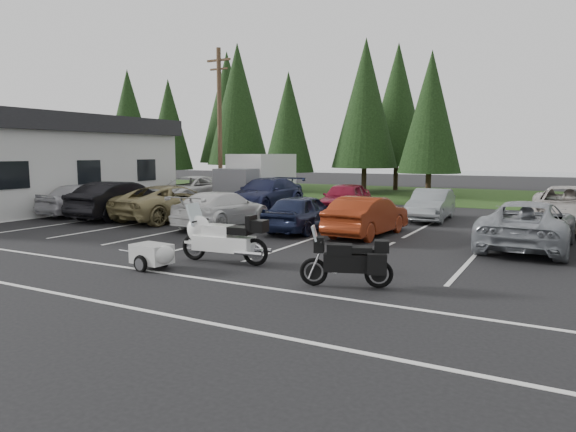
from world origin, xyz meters
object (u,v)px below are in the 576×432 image
(box_truck, at_px, (253,179))
(car_near_3, at_px, (223,209))
(building, at_px, (8,163))
(car_near_1, at_px, (121,200))
(car_near_5, at_px, (367,216))
(car_near_6, at_px, (528,225))
(adventure_motorcycle, at_px, (346,256))
(utility_pole, at_px, (220,123))
(touring_motorcycle, at_px, (224,233))
(cargo_trailer, at_px, (152,256))
(car_far_3, at_px, (431,205))
(car_far_4, at_px, (570,208))
(car_near_4, at_px, (303,213))
(car_far_0, at_px, (190,190))
(car_near_2, at_px, (173,203))
(car_far_2, at_px, (345,199))
(car_far_1, at_px, (265,194))
(car_near_0, at_px, (88,198))

(box_truck, bearing_deg, car_near_3, -65.18)
(building, relative_size, car_near_1, 3.07)
(car_near_1, bearing_deg, car_near_5, 179.78)
(building, xyz_separation_m, car_near_6, (25.13, 0.44, -1.71))
(adventure_motorcycle, bearing_deg, utility_pole, 114.06)
(touring_motorcycle, relative_size, cargo_trailer, 2.05)
(car_far_3, height_order, car_far_4, car_far_4)
(car_near_1, bearing_deg, car_near_4, 179.41)
(car_near_3, height_order, car_far_0, car_far_0)
(box_truck, bearing_deg, car_near_4, -48.05)
(box_truck, bearing_deg, car_far_3, -13.66)
(car_far_3, bearing_deg, car_near_5, -102.81)
(car_near_2, distance_m, cargo_trailer, 9.92)
(car_far_4, distance_m, touring_motorcycle, 14.19)
(adventure_motorcycle, bearing_deg, car_far_2, 92.76)
(car_near_3, bearing_deg, car_far_4, -154.08)
(car_near_1, xyz_separation_m, car_near_4, (9.09, 0.36, -0.13))
(building, height_order, car_far_2, building)
(car_near_4, bearing_deg, car_near_6, -179.32)
(car_far_1, bearing_deg, car_near_5, -36.77)
(car_near_1, xyz_separation_m, car_far_3, (12.60, 5.95, -0.15))
(car_far_1, height_order, car_far_2, car_far_1)
(car_far_0, distance_m, adventure_motorcycle, 19.91)
(car_near_3, distance_m, car_far_1, 6.57)
(car_near_1, relative_size, car_near_2, 0.91)
(car_near_6, xyz_separation_m, cargo_trailer, (-8.19, -7.73, -0.41))
(building, bearing_deg, car_far_0, 43.08)
(car_near_3, distance_m, car_near_6, 11.16)
(car_near_5, relative_size, car_far_0, 0.74)
(car_far_1, height_order, touring_motorcycle, car_far_1)
(car_near_1, relative_size, car_near_3, 1.04)
(building, bearing_deg, car_near_5, 1.22)
(car_near_6, distance_m, car_far_0, 19.18)
(car_near_0, distance_m, car_far_2, 12.30)
(building, height_order, cargo_trailer, building)
(car_far_4, bearing_deg, car_near_1, -163.40)
(cargo_trailer, bearing_deg, car_far_3, 78.67)
(utility_pole, bearing_deg, box_truck, 14.04)
(car_near_0, bearing_deg, car_near_3, -178.67)
(building, bearing_deg, touring_motorcycle, -17.78)
(building, distance_m, car_far_0, 9.63)
(touring_motorcycle, xyz_separation_m, cargo_trailer, (-1.18, -1.48, -0.47))
(car_near_2, distance_m, car_far_3, 11.39)
(car_near_6, distance_m, touring_motorcycle, 9.39)
(building, relative_size, car_near_3, 3.18)
(car_near_6, xyz_separation_m, car_far_4, (1.13, 5.37, 0.09))
(utility_pole, height_order, box_truck, utility_pole)
(car_near_3, relative_size, adventure_motorcycle, 2.17)
(car_near_0, xyz_separation_m, car_far_0, (0.87, 6.53, 0.01))
(car_far_3, bearing_deg, car_far_0, 175.15)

